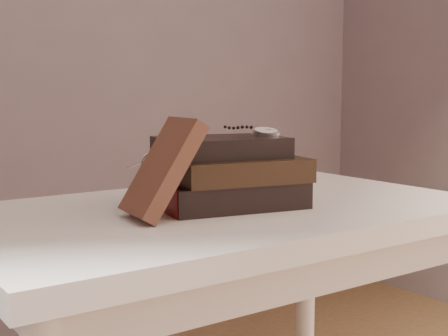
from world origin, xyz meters
TOP-DOWN VIEW (x-y plane):
  - table at (0.00, 0.35)m, footprint 1.00×0.60m
  - book_stack at (0.00, 0.34)m, footprint 0.30×0.24m
  - journal at (-0.16, 0.31)m, footprint 0.14×0.13m
  - pocket_watch at (0.07, 0.31)m, footprint 0.07×0.16m
  - eyeglasses at (-0.07, 0.44)m, footprint 0.13×0.15m

SIDE VIEW (x-z plane):
  - table at x=0.00m, z-range 0.28..1.03m
  - book_stack at x=0.00m, z-range 0.75..0.88m
  - eyeglasses at x=-0.07m, z-range 0.80..0.85m
  - journal at x=-0.16m, z-range 0.75..0.93m
  - pocket_watch at x=0.07m, z-range 0.88..0.90m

